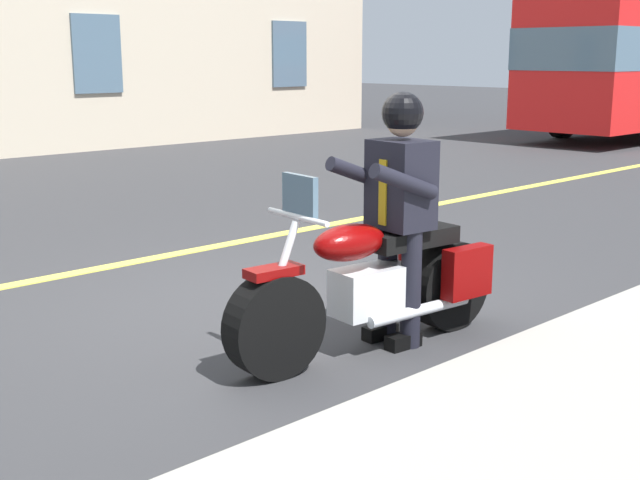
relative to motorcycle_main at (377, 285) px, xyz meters
name	(u,v)px	position (x,y,z in m)	size (l,w,h in m)	color
ground_plane	(263,307)	(-0.02, -1.26, -0.45)	(80.00, 80.00, 0.00)	#333335
lane_center_stripe	(133,262)	(-0.02, -3.26, -0.45)	(60.00, 0.16, 0.01)	#E5DB4C
motorcycle_main	(377,285)	(0.00, 0.00, 0.00)	(2.22, 0.73, 1.26)	black
rider_main	(399,197)	(-0.19, 0.02, 0.58)	(0.66, 0.59, 1.74)	black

